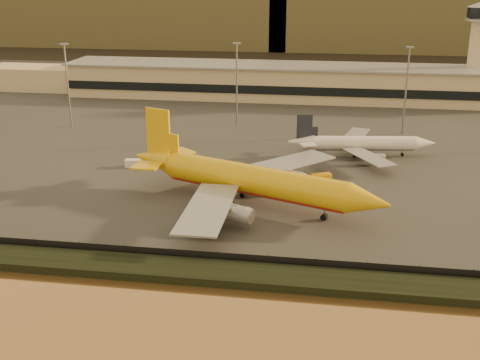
# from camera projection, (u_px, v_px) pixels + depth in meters

# --- Properties ---
(ground) EXTENTS (900.00, 900.00, 0.00)m
(ground) POSITION_uv_depth(u_px,v_px,m) (221.00, 233.00, 111.30)
(ground) COLOR black
(ground) RESTS_ON ground
(embankment) EXTENTS (320.00, 7.00, 1.40)m
(embankment) POSITION_uv_depth(u_px,v_px,m) (201.00, 272.00, 95.21)
(embankment) COLOR black
(embankment) RESTS_ON ground
(tarmac) EXTENTS (320.00, 220.00, 0.20)m
(tarmac) POSITION_uv_depth(u_px,v_px,m) (274.00, 116.00, 199.88)
(tarmac) COLOR #2D2D2D
(tarmac) RESTS_ON ground
(perimeter_fence) EXTENTS (300.00, 0.05, 2.20)m
(perimeter_fence) POSITION_uv_depth(u_px,v_px,m) (206.00, 258.00, 98.75)
(perimeter_fence) COLOR black
(perimeter_fence) RESTS_ON tarmac
(terminal_building) EXTENTS (202.00, 25.00, 12.60)m
(terminal_building) POSITION_uv_depth(u_px,v_px,m) (244.00, 81.00, 228.48)
(terminal_building) COLOR tan
(terminal_building) RESTS_ON tarmac
(control_tower) EXTENTS (11.20, 11.20, 35.50)m
(control_tower) POSITION_uv_depth(u_px,v_px,m) (479.00, 42.00, 216.13)
(control_tower) COLOR tan
(control_tower) RESTS_ON tarmac
(apron_light_masts) EXTENTS (152.20, 12.20, 25.40)m
(apron_light_masts) POSITION_uv_depth(u_px,v_px,m) (319.00, 81.00, 173.89)
(apron_light_masts) COLOR slate
(apron_light_masts) RESTS_ON tarmac
(dhl_cargo_jet) EXTENTS (56.54, 53.54, 17.54)m
(dhl_cargo_jet) POSITION_uv_depth(u_px,v_px,m) (250.00, 180.00, 122.53)
(dhl_cargo_jet) COLOR #DAA30B
(dhl_cargo_jet) RESTS_ON tarmac
(white_narrowbody_jet) EXTENTS (38.07, 36.82, 10.94)m
(white_narrowbody_jet) POSITION_uv_depth(u_px,v_px,m) (362.00, 144.00, 155.71)
(white_narrowbody_jet) COLOR white
(white_narrowbody_jet) RESTS_ON tarmac
(gse_vehicle_yellow) EXTENTS (4.97, 3.76, 2.04)m
(gse_vehicle_yellow) POSITION_uv_depth(u_px,v_px,m) (321.00, 178.00, 136.71)
(gse_vehicle_yellow) COLOR #DAA30B
(gse_vehicle_yellow) RESTS_ON tarmac
(gse_vehicle_white) EXTENTS (4.40, 2.48, 1.87)m
(gse_vehicle_white) POSITION_uv_depth(u_px,v_px,m) (134.00, 163.00, 147.68)
(gse_vehicle_white) COLOR white
(gse_vehicle_white) RESTS_ON tarmac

